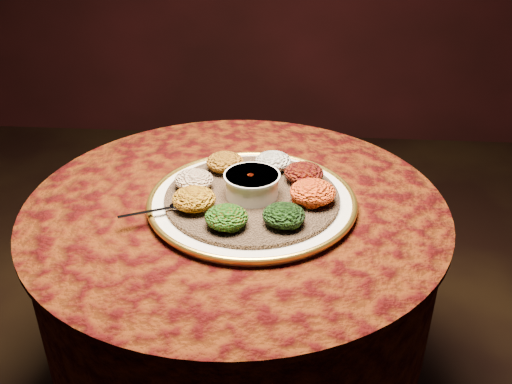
{
  "coord_description": "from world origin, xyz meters",
  "views": [
    {
      "loc": [
        0.13,
        -1.1,
        1.4
      ],
      "look_at": [
        0.05,
        0.01,
        0.76
      ],
      "focal_mm": 40.0,
      "sensor_mm": 36.0,
      "label": 1
    }
  ],
  "objects": [
    {
      "name": "stew_bowl",
      "position": [
        0.04,
        -0.01,
        0.79
      ],
      "size": [
        0.12,
        0.12,
        0.05
      ],
      "color": "silver",
      "rests_on": "injera"
    },
    {
      "name": "portion_gomen",
      "position": [
        0.11,
        -0.13,
        0.78
      ],
      "size": [
        0.09,
        0.08,
        0.04
      ],
      "primitive_type": "ellipsoid",
      "color": "black",
      "rests_on": "injera"
    },
    {
      "name": "portion_shiro",
      "position": [
        -0.04,
        0.1,
        0.78
      ],
      "size": [
        0.09,
        0.09,
        0.04
      ],
      "primitive_type": "ellipsoid",
      "color": "#894D10",
      "rests_on": "injera"
    },
    {
      "name": "portion_kitfo",
      "position": [
        0.15,
        0.06,
        0.78
      ],
      "size": [
        0.09,
        0.09,
        0.04
      ],
      "primitive_type": "ellipsoid",
      "color": "black",
      "rests_on": "injera"
    },
    {
      "name": "table",
      "position": [
        0.0,
        0.0,
        0.55
      ],
      "size": [
        0.96,
        0.96,
        0.73
      ],
      "color": "black",
      "rests_on": "ground"
    },
    {
      "name": "portion_ayib",
      "position": [
        0.08,
        0.12,
        0.78
      ],
      "size": [
        0.09,
        0.08,
        0.04
      ],
      "primitive_type": "ellipsoid",
      "color": "silver",
      "rests_on": "injera"
    },
    {
      "name": "injera",
      "position": [
        0.04,
        -0.01,
        0.76
      ],
      "size": [
        0.47,
        0.47,
        0.01
      ],
      "primitive_type": "cylinder",
      "rotation": [
        0.0,
        0.0,
        -0.22
      ],
      "color": "brown",
      "rests_on": "platter"
    },
    {
      "name": "portion_tikil",
      "position": [
        0.17,
        -0.03,
        0.79
      ],
      "size": [
        0.1,
        0.1,
        0.05
      ],
      "primitive_type": "ellipsoid",
      "color": "#B2720E",
      "rests_on": "injera"
    },
    {
      "name": "portion_mixveg",
      "position": [
        -0.0,
        -0.14,
        0.78
      ],
      "size": [
        0.09,
        0.08,
        0.04
      ],
      "primitive_type": "ellipsoid",
      "color": "#A1260A",
      "rests_on": "injera"
    },
    {
      "name": "platter",
      "position": [
        0.04,
        -0.01,
        0.75
      ],
      "size": [
        0.59,
        0.59,
        0.02
      ],
      "rotation": [
        0.0,
        0.0,
        0.41
      ],
      "color": "white",
      "rests_on": "table"
    },
    {
      "name": "portion_kik",
      "position": [
        -0.08,
        -0.08,
        0.78
      ],
      "size": [
        0.09,
        0.09,
        0.05
      ],
      "primitive_type": "ellipsoid",
      "color": "#BA8010",
      "rests_on": "injera"
    },
    {
      "name": "portion_timatim",
      "position": [
        -0.09,
        0.01,
        0.78
      ],
      "size": [
        0.09,
        0.08,
        0.04
      ],
      "primitive_type": "ellipsoid",
      "color": "maroon",
      "rests_on": "injera"
    },
    {
      "name": "spoon",
      "position": [
        -0.12,
        -0.09,
        0.77
      ],
      "size": [
        0.14,
        0.08,
        0.01
      ],
      "rotation": [
        0.0,
        0.0,
        -2.71
      ],
      "color": "silver",
      "rests_on": "injera"
    }
  ]
}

